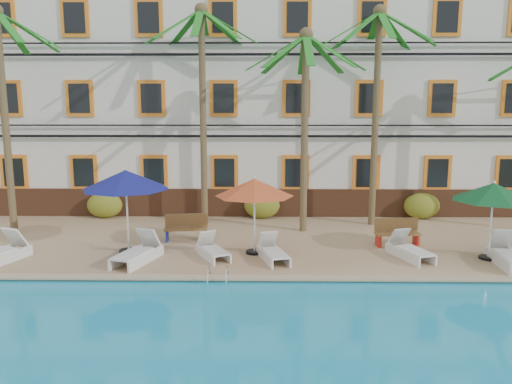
{
  "coord_description": "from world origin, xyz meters",
  "views": [
    {
      "loc": [
        0.14,
        -14.01,
        4.95
      ],
      "look_at": [
        -0.11,
        3.0,
        2.0
      ],
      "focal_mm": 35.0,
      "sensor_mm": 36.0,
      "label": 1
    }
  ],
  "objects_px": {
    "palm_a": "(2,90)",
    "palm_b": "(202,86)",
    "lounger_f": "(508,255)",
    "lounger_b": "(138,252)",
    "bench_left": "(186,227)",
    "umbrella_red": "(254,188)",
    "lounger_d": "(273,252)",
    "umbrella_blue": "(126,180)",
    "palm_d": "(377,87)",
    "lounger_e": "(409,249)",
    "lounger_c": "(212,250)",
    "palm_c": "(305,102)",
    "umbrella_green": "(493,192)",
    "bench_right": "(397,232)",
    "pool_ladder": "(218,280)"
  },
  "relations": [
    {
      "from": "palm_a",
      "to": "palm_b",
      "type": "bearing_deg",
      "value": 13.36
    },
    {
      "from": "palm_b",
      "to": "lounger_f",
      "type": "height_order",
      "value": "palm_b"
    },
    {
      "from": "lounger_b",
      "to": "bench_left",
      "type": "distance_m",
      "value": 2.75
    },
    {
      "from": "umbrella_red",
      "to": "lounger_d",
      "type": "relative_size",
      "value": 1.37
    },
    {
      "from": "bench_left",
      "to": "umbrella_blue",
      "type": "bearing_deg",
      "value": -137.23
    },
    {
      "from": "palm_d",
      "to": "lounger_d",
      "type": "xyz_separation_m",
      "value": [
        -4.05,
        -4.77,
        -5.12
      ]
    },
    {
      "from": "lounger_e",
      "to": "umbrella_blue",
      "type": "bearing_deg",
      "value": 176.95
    },
    {
      "from": "palm_d",
      "to": "lounger_d",
      "type": "relative_size",
      "value": 4.61
    },
    {
      "from": "palm_a",
      "to": "lounger_c",
      "type": "distance_m",
      "value": 9.7
    },
    {
      "from": "lounger_b",
      "to": "lounger_f",
      "type": "xyz_separation_m",
      "value": [
        11.15,
        -0.11,
        0.01
      ]
    },
    {
      "from": "palm_c",
      "to": "lounger_b",
      "type": "height_order",
      "value": "palm_c"
    },
    {
      "from": "umbrella_blue",
      "to": "lounger_f",
      "type": "relative_size",
      "value": 1.32
    },
    {
      "from": "umbrella_blue",
      "to": "umbrella_green",
      "type": "height_order",
      "value": "umbrella_blue"
    },
    {
      "from": "palm_a",
      "to": "bench_right",
      "type": "height_order",
      "value": "palm_a"
    },
    {
      "from": "palm_d",
      "to": "bench_left",
      "type": "bearing_deg",
      "value": -160.56
    },
    {
      "from": "palm_d",
      "to": "lounger_d",
      "type": "distance_m",
      "value": 8.09
    },
    {
      "from": "lounger_e",
      "to": "pool_ladder",
      "type": "height_order",
      "value": "lounger_e"
    },
    {
      "from": "palm_a",
      "to": "lounger_b",
      "type": "distance_m",
      "value": 8.2
    },
    {
      "from": "bench_right",
      "to": "palm_b",
      "type": "bearing_deg",
      "value": 155.14
    },
    {
      "from": "umbrella_blue",
      "to": "lounger_e",
      "type": "relative_size",
      "value": 1.45
    },
    {
      "from": "palm_a",
      "to": "palm_b",
      "type": "height_order",
      "value": "palm_b"
    },
    {
      "from": "umbrella_red",
      "to": "lounger_d",
      "type": "bearing_deg",
      "value": -51.11
    },
    {
      "from": "umbrella_green",
      "to": "lounger_e",
      "type": "height_order",
      "value": "umbrella_green"
    },
    {
      "from": "umbrella_red",
      "to": "lounger_f",
      "type": "relative_size",
      "value": 1.19
    },
    {
      "from": "palm_c",
      "to": "bench_right",
      "type": "relative_size",
      "value": 4.86
    },
    {
      "from": "lounger_e",
      "to": "bench_left",
      "type": "distance_m",
      "value": 7.57
    },
    {
      "from": "lounger_f",
      "to": "bench_left",
      "type": "xyz_separation_m",
      "value": [
        -10.07,
        2.63,
        0.15
      ]
    },
    {
      "from": "palm_d",
      "to": "lounger_f",
      "type": "height_order",
      "value": "palm_d"
    },
    {
      "from": "palm_b",
      "to": "palm_c",
      "type": "xyz_separation_m",
      "value": [
        3.89,
        -1.23,
        -0.62
      ]
    },
    {
      "from": "palm_b",
      "to": "lounger_f",
      "type": "xyz_separation_m",
      "value": [
        9.7,
        -5.26,
        -5.13
      ]
    },
    {
      "from": "palm_d",
      "to": "pool_ladder",
      "type": "xyz_separation_m",
      "value": [
        -5.59,
        -6.57,
        -5.39
      ]
    },
    {
      "from": "palm_a",
      "to": "bench_left",
      "type": "relative_size",
      "value": 5.33
    },
    {
      "from": "lounger_b",
      "to": "bench_left",
      "type": "bearing_deg",
      "value": 66.76
    },
    {
      "from": "umbrella_red",
      "to": "lounger_e",
      "type": "relative_size",
      "value": 1.31
    },
    {
      "from": "umbrella_blue",
      "to": "lounger_d",
      "type": "bearing_deg",
      "value": -9.23
    },
    {
      "from": "palm_b",
      "to": "lounger_e",
      "type": "xyz_separation_m",
      "value": [
        6.94,
        -4.61,
        -5.17
      ]
    },
    {
      "from": "bench_left",
      "to": "bench_right",
      "type": "distance_m",
      "value": 7.3
    },
    {
      "from": "umbrella_red",
      "to": "bench_right",
      "type": "relative_size",
      "value": 1.64
    },
    {
      "from": "umbrella_green",
      "to": "bench_left",
      "type": "bearing_deg",
      "value": 168.01
    },
    {
      "from": "palm_a",
      "to": "lounger_d",
      "type": "relative_size",
      "value": 4.49
    },
    {
      "from": "palm_c",
      "to": "umbrella_red",
      "type": "relative_size",
      "value": 2.97
    },
    {
      "from": "palm_c",
      "to": "palm_a",
      "type": "bearing_deg",
      "value": -177.73
    },
    {
      "from": "umbrella_green",
      "to": "lounger_b",
      "type": "bearing_deg",
      "value": -177.61
    },
    {
      "from": "umbrella_green",
      "to": "lounger_f",
      "type": "bearing_deg",
      "value": -59.37
    },
    {
      "from": "palm_d",
      "to": "umbrella_red",
      "type": "xyz_separation_m",
      "value": [
        -4.63,
        -4.05,
        -3.25
      ]
    },
    {
      "from": "bench_left",
      "to": "palm_a",
      "type": "bearing_deg",
      "value": 171.65
    },
    {
      "from": "umbrella_green",
      "to": "bench_right",
      "type": "distance_m",
      "value": 3.31
    },
    {
      "from": "bench_left",
      "to": "lounger_c",
      "type": "bearing_deg",
      "value": -60.62
    },
    {
      "from": "palm_b",
      "to": "umbrella_green",
      "type": "height_order",
      "value": "palm_b"
    },
    {
      "from": "palm_b",
      "to": "umbrella_blue",
      "type": "distance_m",
      "value": 5.53
    }
  ]
}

